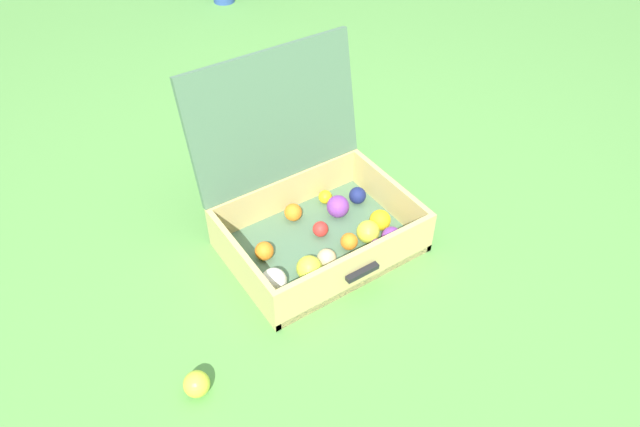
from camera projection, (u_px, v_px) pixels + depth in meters
The scene contains 3 objects.
ground_plane at pixel (303, 260), 1.85m from camera, with size 16.00×16.00×0.00m, color #569342.
open_suitcase at pixel (312, 209), 1.85m from camera, with size 0.58×0.54×0.57m.
stray_ball_on_grass at pixel (197, 384), 1.49m from camera, with size 0.07×0.07×0.07m, color #CCDB38.
Camera 1 is at (-0.66, -1.09, 1.35)m, focal length 32.78 mm.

